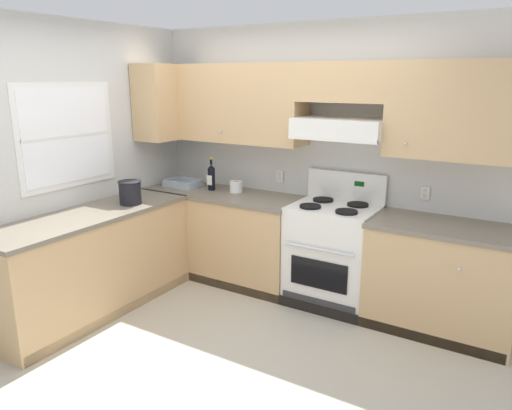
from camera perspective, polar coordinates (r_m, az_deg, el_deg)
ground_plane at (r=3.98m, az=-5.89°, el=-16.29°), size 7.04×7.04×0.00m
wall_back at (r=4.57m, az=9.57°, el=7.45°), size 4.68×0.57×2.55m
wall_left at (r=4.75m, az=-20.14°, el=5.37°), size 0.47×4.00×2.55m
counter_back_run at (r=4.65m, az=5.20°, el=-5.36°), size 3.60×0.65×0.91m
counter_left_run at (r=4.57m, az=-18.67°, el=-6.45°), size 0.63×1.91×0.91m
stove at (r=4.52m, az=8.98°, el=-5.69°), size 0.76×0.62×1.20m
wine_bottle at (r=5.05m, az=-5.27°, el=3.34°), size 0.07×0.08×0.35m
bowl at (r=5.28m, az=-8.58°, el=2.46°), size 0.37×0.25×0.08m
bucket at (r=4.61m, az=-14.61°, el=1.50°), size 0.21×0.21×0.22m
paper_towel_roll at (r=4.96m, az=-2.36°, el=2.18°), size 0.13×0.13×0.11m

